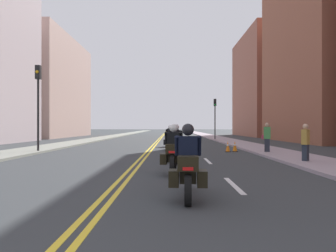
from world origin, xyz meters
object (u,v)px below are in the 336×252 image
at_px(traffic_light_far, 215,112).
at_px(traffic_light_near, 38,93).
at_px(motorcycle_2, 176,147).
at_px(traffic_cone_0, 235,146).
at_px(motorcycle_1, 173,154).
at_px(motorcycle_3, 174,143).
at_px(traffic_cone_1, 228,147).
at_px(motorcycle_0, 188,168).
at_px(motorcycle_5, 171,138).
at_px(pedestrian_1, 305,143).
at_px(motorcycle_4, 170,140).
at_px(pedestrian_0, 267,138).

bearing_deg(traffic_light_far, traffic_light_near, -124.90).
height_order(motorcycle_2, traffic_cone_0, motorcycle_2).
distance_m(motorcycle_1, traffic_light_near, 11.82).
xyz_separation_m(motorcycle_3, traffic_cone_1, (3.24, 2.22, -0.34)).
bearing_deg(motorcycle_0, motorcycle_1, 97.52).
xyz_separation_m(traffic_cone_1, traffic_light_near, (-11.06, -0.73, 3.14)).
height_order(motorcycle_5, traffic_light_near, traffic_light_near).
distance_m(motorcycle_1, pedestrian_1, 6.16).
xyz_separation_m(motorcycle_4, traffic_light_far, (5.03, 15.69, 2.52)).
bearing_deg(pedestrian_1, traffic_light_far, -137.33).
distance_m(motorcycle_5, traffic_cone_1, 6.22).
bearing_deg(traffic_cone_1, pedestrian_1, -71.68).
xyz_separation_m(motorcycle_2, traffic_light_near, (-7.88, 5.12, 2.82)).
relative_size(motorcycle_4, traffic_cone_0, 3.42).
relative_size(motorcycle_4, traffic_light_near, 0.43).
xyz_separation_m(traffic_light_far, pedestrian_1, (0.50, -23.62, -2.34)).
distance_m(traffic_cone_0, traffic_light_far, 17.38).
height_order(motorcycle_2, traffic_cone_1, motorcycle_2).
bearing_deg(traffic_light_far, traffic_cone_0, -93.68).
bearing_deg(pedestrian_1, pedestrian_0, -136.52).
bearing_deg(motorcycle_3, traffic_light_near, 168.91).
bearing_deg(pedestrian_1, motorcycle_1, -19.72).
xyz_separation_m(traffic_cone_1, pedestrian_1, (2.07, -6.25, 0.52)).
bearing_deg(traffic_light_far, motorcycle_5, -112.20).
bearing_deg(pedestrian_1, motorcycle_0, 3.21).
distance_m(motorcycle_1, motorcycle_2, 3.36).
xyz_separation_m(traffic_cone_1, pedestrian_0, (1.90, -1.48, 0.57)).
xyz_separation_m(motorcycle_1, motorcycle_3, (0.09, 7.00, 0.01)).
bearing_deg(traffic_light_near, motorcycle_1, -47.65).
xyz_separation_m(motorcycle_4, traffic_light_near, (-7.60, -2.41, 2.80)).
bearing_deg(pedestrian_0, motorcycle_0, 81.14).
relative_size(traffic_cone_0, traffic_cone_1, 1.00).
relative_size(motorcycle_5, traffic_light_near, 0.44).
height_order(traffic_cone_0, traffic_light_far, traffic_light_far).
xyz_separation_m(traffic_light_near, pedestrian_0, (12.96, -0.74, -2.57)).
xyz_separation_m(motorcycle_5, traffic_cone_1, (3.39, -5.20, -0.36)).
bearing_deg(motorcycle_5, pedestrian_1, -62.06).
height_order(motorcycle_1, pedestrian_0, pedestrian_0).
relative_size(motorcycle_1, motorcycle_5, 0.97).
bearing_deg(traffic_cone_1, motorcycle_1, -109.84).
bearing_deg(traffic_cone_0, motorcycle_4, 160.10).
bearing_deg(motorcycle_1, motorcycle_5, 93.71).
xyz_separation_m(motorcycle_1, traffic_light_near, (-7.73, 8.48, 2.81)).
distance_m(motorcycle_1, traffic_cone_1, 9.80).
relative_size(motorcycle_1, pedestrian_1, 1.31).
relative_size(traffic_cone_0, traffic_light_near, 0.13).
height_order(traffic_cone_0, traffic_light_near, traffic_light_near).
distance_m(traffic_cone_1, traffic_light_near, 11.52).
relative_size(motorcycle_1, traffic_light_far, 0.46).
bearing_deg(motorcycle_0, traffic_light_far, 84.23).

